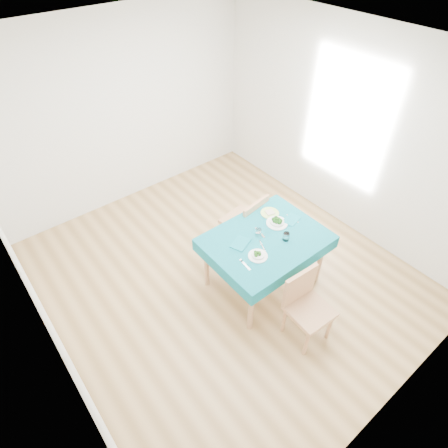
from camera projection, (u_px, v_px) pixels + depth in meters
room_shell at (224, 189)px, 3.91m from camera, size 4.02×4.52×2.73m
table at (264, 261)px, 4.46m from camera, size 1.33×1.01×0.76m
chair_near at (311, 305)px, 3.81m from camera, size 0.45×0.49×1.06m
chair_far at (243, 212)px, 4.83m from camera, size 0.52×0.56×1.15m
bowl_near at (258, 254)px, 3.98m from camera, size 0.21×0.21×0.06m
bowl_far at (277, 221)px, 4.37m from camera, size 0.25×0.25×0.08m
fork_near at (246, 265)px, 3.90m from camera, size 0.04×0.16×0.00m
knife_near at (263, 246)px, 4.11m from camera, size 0.09×0.18×0.00m
fork_far at (260, 233)px, 4.27m from camera, size 0.05×0.18×0.00m
knife_far at (293, 218)px, 4.45m from camera, size 0.02×0.19×0.00m
napkin_near at (240, 243)px, 4.14m from camera, size 0.27×0.23×0.01m
napkin_far at (291, 220)px, 4.43m from camera, size 0.24×0.19×0.01m
tumbler_center at (259, 232)px, 4.22m from camera, size 0.07×0.07×0.09m
tumbler_side at (286, 237)px, 4.16m from camera, size 0.07×0.07×0.10m
side_plate at (270, 213)px, 4.52m from camera, size 0.22×0.22×0.01m
bread_slice at (270, 212)px, 4.52m from camera, size 0.12×0.12×0.01m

